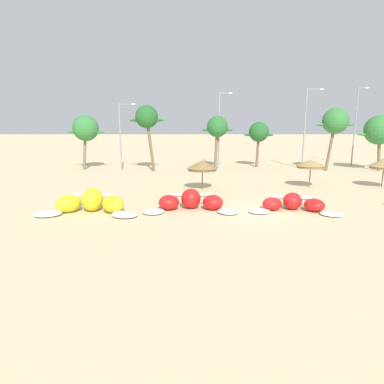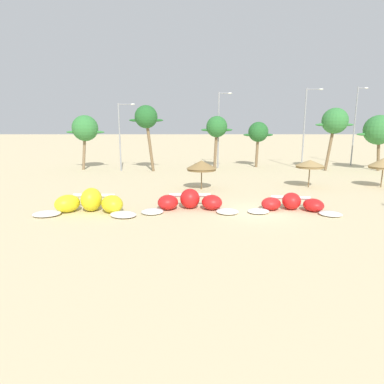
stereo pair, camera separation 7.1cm
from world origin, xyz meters
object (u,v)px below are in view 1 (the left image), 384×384
object	(u,v)px
beach_umbrella_near_van	(202,165)
beach_umbrella_near_palms	(384,163)
kite_left_of_center	(292,204)
palm_center_left	(258,133)
lamppost_east_center	(306,125)
beach_umbrella_middle	(310,164)
palm_right_of_gap	(379,130)
lamppost_east	(355,123)
kite_far_left	(90,204)
kite_left	(190,202)
palm_center_right	(335,122)
palm_leftmost	(85,129)
palm_left_of_gap	(217,127)
lamppost_west_center	(219,127)
palm_left	(146,118)
lamppost_west	(121,133)

from	to	relation	value
beach_umbrella_near_van	beach_umbrella_near_palms	distance (m)	17.19
kite_left_of_center	palm_center_left	xyz separation A→B (m)	(1.78, 22.54, 4.18)
lamppost_east_center	beach_umbrella_middle	bearing A→B (deg)	-105.49
beach_umbrella_middle	beach_umbrella_near_palms	size ratio (longest dim) A/B	0.95
palm_right_of_gap	lamppost_east	distance (m)	5.15
palm_right_of_gap	palm_center_left	bearing A→B (deg)	166.60
kite_left_of_center	lamppost_east	bearing A→B (deg)	57.41
lamppost_east_center	lamppost_east	distance (m)	8.85
kite_far_left	lamppost_east_center	world-z (taller)	lamppost_east_center
lamppost_east_center	kite_far_left	bearing A→B (deg)	-135.75
beach_umbrella_near_palms	lamppost_east_center	bearing A→B (deg)	106.20
kite_far_left	kite_left	xyz separation A→B (m)	(6.95, 0.74, -0.08)
kite_left_of_center	palm_center_right	size ratio (longest dim) A/B	0.85
palm_center_left	beach_umbrella_near_palms	bearing A→B (deg)	-57.08
lamppost_east_center	lamppost_east	world-z (taller)	lamppost_east
palm_leftmost	palm_left_of_gap	world-z (taller)	palm_leftmost
palm_left_of_gap	lamppost_west_center	xyz separation A→B (m)	(0.37, 0.25, 0.10)
palm_center_right	lamppost_east_center	xyz separation A→B (m)	(-3.15, 1.26, -0.42)
palm_right_of_gap	palm_left	bearing A→B (deg)	-179.34
beach_umbrella_near_palms	palm_leftmost	distance (m)	33.79
beach_umbrella_middle	lamppost_west	size ratio (longest dim) A/B	0.32
lamppost_west	lamppost_west_center	xyz separation A→B (m)	(12.33, 2.75, 0.72)
kite_left	beach_umbrella_near_van	distance (m)	7.46
kite_far_left	kite_left	bearing A→B (deg)	6.06
palm_right_of_gap	lamppost_west	world-z (taller)	lamppost_west
kite_far_left	kite_left_of_center	world-z (taller)	kite_far_left
kite_left	lamppost_east_center	world-z (taller)	lamppost_east_center
palm_leftmost	lamppost_west	world-z (taller)	lamppost_west
lamppost_east_center	palm_leftmost	bearing A→B (deg)	-179.00
kite_left_of_center	palm_center_left	world-z (taller)	palm_center_left
beach_umbrella_near_palms	palm_center_left	bearing A→B (deg)	122.92
beach_umbrella_near_palms	palm_left	size ratio (longest dim) A/B	0.35
kite_left_of_center	palm_center_left	size ratio (longest dim) A/B	1.08
palm_center_right	lamppost_east_center	bearing A→B (deg)	158.24
kite_far_left	palm_center_right	world-z (taller)	palm_center_right
beach_umbrella_near_van	lamppost_east_center	xyz separation A→B (m)	(13.63, 13.11, 3.46)
beach_umbrella_near_van	lamppost_east_center	bearing A→B (deg)	43.89
beach_umbrella_middle	palm_leftmost	size ratio (longest dim) A/B	0.39
kite_left	lamppost_east_center	distance (m)	25.57
beach_umbrella_near_van	beach_umbrella_near_palms	xyz separation A→B (m)	(17.17, 0.92, 0.09)
palm_right_of_gap	beach_umbrella_near_palms	bearing A→B (deg)	-115.33
kite_left_of_center	palm_left_of_gap	distance (m)	22.27
lamppost_east_center	beach_umbrella_near_van	bearing A→B (deg)	-136.11
beach_umbrella_middle	lamppost_east_center	xyz separation A→B (m)	(3.37, 12.14, 3.43)
palm_left	lamppost_west_center	size ratio (longest dim) A/B	0.82
lamppost_west	palm_center_right	bearing A→B (deg)	0.92
palm_right_of_gap	lamppost_east_center	xyz separation A→B (m)	(-8.63, 1.42, 0.64)
beach_umbrella_near_van	palm_left	xyz separation A→B (m)	(-6.46, 11.35, 4.31)
beach_umbrella_middle	lamppost_west	bearing A→B (deg)	152.24
palm_left_of_gap	lamppost_east	distance (m)	19.56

